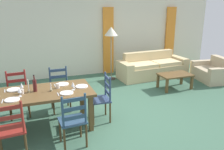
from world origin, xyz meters
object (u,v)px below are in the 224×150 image
at_px(dining_table, 40,96).
at_px(wine_glass_near_right, 73,84).
at_px(couch, 152,68).
at_px(standing_lamp, 111,35).
at_px(wine_bottle, 35,85).
at_px(wine_glass_far_left, 22,86).
at_px(dining_chair_near_right, 73,120).
at_px(coffee_table, 175,76).
at_px(dining_chair_near_left, 11,130).
at_px(coffee_cup_secondary, 22,91).
at_px(dining_chair_far_right, 60,89).
at_px(coffee_cup_primary, 58,86).
at_px(armchair_upholstered, 213,72).
at_px(dining_chair_head_east, 102,98).
at_px(wine_glass_near_left, 19,90).
at_px(dining_chair_far_left, 18,94).

height_order(dining_table, wine_glass_near_right, wine_glass_near_right).
relative_size(couch, standing_lamp, 1.42).
relative_size(wine_bottle, wine_glass_far_left, 1.96).
bearing_deg(dining_chair_near_right, coffee_table, 29.42).
bearing_deg(wine_glass_far_left, dining_chair_near_left, -101.31).
height_order(couch, standing_lamp, standing_lamp).
distance_m(wine_glass_near_right, coffee_cup_secondary, 0.90).
relative_size(dining_table, dining_chair_near_right, 1.98).
bearing_deg(wine_glass_near_right, coffee_cup_secondary, 172.35).
bearing_deg(wine_bottle, standing_lamp, 45.78).
bearing_deg(dining_chair_near_left, dining_chair_far_right, 58.60).
bearing_deg(dining_chair_near_left, coffee_cup_secondary, 76.63).
distance_m(coffee_cup_primary, coffee_cup_secondary, 0.64).
bearing_deg(coffee_cup_primary, coffee_cup_secondary, -172.72).
bearing_deg(wine_glass_far_left, dining_table, -24.19).
bearing_deg(dining_table, couch, 32.01).
distance_m(dining_chair_near_right, armchair_upholstered, 5.19).
relative_size(wine_glass_far_left, coffee_cup_primary, 1.79).
xyz_separation_m(dining_chair_far_right, dining_chair_head_east, (0.73, -0.80, 0.00)).
distance_m(dining_chair_head_east, wine_glass_far_left, 1.54).
height_order(wine_glass_near_right, wine_glass_far_left, same).
bearing_deg(coffee_cup_secondary, dining_chair_near_left, -103.37).
xyz_separation_m(wine_glass_far_left, coffee_cup_secondary, (0.00, -0.14, -0.07)).
height_order(wine_bottle, wine_glass_far_left, wine_bottle).
relative_size(dining_chair_far_right, wine_glass_near_right, 5.96).
distance_m(wine_glass_near_left, coffee_cup_primary, 0.70).
height_order(dining_chair_head_east, wine_glass_far_left, dining_chair_head_east).
xyz_separation_m(dining_table, dining_chair_near_right, (0.45, -0.77, -0.19)).
bearing_deg(wine_bottle, armchair_upholstered, 13.07).
xyz_separation_m(dining_chair_far_right, armchair_upholstered, (4.77, 0.52, -0.23)).
distance_m(couch, coffee_table, 1.22).
bearing_deg(wine_glass_near_right, dining_chair_far_right, 99.50).
bearing_deg(standing_lamp, coffee_cup_secondary, -136.33).
xyz_separation_m(dining_chair_near_right, armchair_upholstered, (4.77, 2.04, -0.23)).
bearing_deg(dining_chair_far_right, wine_glass_near_left, -131.37).
relative_size(dining_chair_near_left, wine_glass_near_right, 5.96).
xyz_separation_m(wine_glass_near_left, couch, (3.93, 2.37, -0.57)).
relative_size(wine_glass_near_left, armchair_upholstered, 0.13).
distance_m(wine_glass_near_left, wine_glass_far_left, 0.26).
distance_m(dining_chair_far_left, dining_chair_head_east, 1.79).
bearing_deg(dining_chair_head_east, coffee_cup_secondary, 178.46).
height_order(coffee_cup_primary, armchair_upholstered, coffee_cup_primary).
height_order(couch, coffee_table, couch).
bearing_deg(wine_glass_far_left, dining_chair_far_right, 39.91).
relative_size(dining_chair_near_right, wine_bottle, 3.04).
xyz_separation_m(wine_bottle, wine_glass_near_left, (-0.26, -0.17, -0.01)).
relative_size(dining_chair_far_right, coffee_table, 1.07).
height_order(wine_glass_near_right, armchair_upholstered, wine_glass_near_right).
relative_size(dining_chair_far_right, coffee_cup_secondary, 10.67).
bearing_deg(dining_table, dining_chair_far_left, 118.70).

